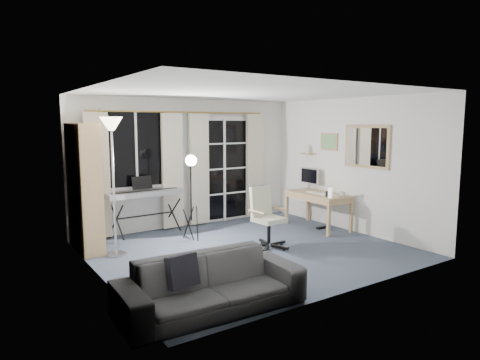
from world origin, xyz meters
name	(u,v)px	position (x,y,z in m)	size (l,w,h in m)	color
floor	(249,251)	(0.00, 0.00, -0.01)	(4.50, 4.00, 0.02)	#3D4759
window	(136,149)	(-1.05, 1.97, 1.50)	(1.20, 0.08, 1.40)	white
french_door	(223,170)	(0.75, 1.97, 1.03)	(1.32, 0.09, 2.11)	white
curtains	(185,169)	(-0.14, 1.88, 1.09)	(3.60, 0.07, 2.13)	gold
bookshelf	(83,192)	(-2.12, 1.35, 0.92)	(0.32, 0.91, 1.95)	#A48756
torchiere_lamp	(112,145)	(-1.80, 0.88, 1.64)	(0.40, 0.40, 2.04)	#B2B2B7
keyboard_piano	(145,194)	(-1.01, 1.70, 0.73)	(1.35, 0.69, 0.97)	black
studio_light	(191,170)	(-0.49, 0.97, 1.18)	(0.34, 0.34, 1.48)	black
office_chair	(264,211)	(0.32, 0.04, 0.57)	(0.65, 0.67, 0.96)	black
desk	(318,197)	(1.88, 0.46, 0.58)	(0.65, 1.25, 0.66)	tan
monitor	(309,177)	(2.08, 0.91, 0.91)	(0.16, 0.48, 0.41)	silver
desk_clutter	(324,203)	(1.82, 0.24, 0.52)	(0.40, 0.75, 0.84)	white
mug	(342,193)	(1.98, -0.04, 0.71)	(0.11, 0.09, 0.11)	silver
wall_mirror	(367,147)	(2.22, -0.35, 1.55)	(0.04, 0.94, 0.74)	#A48756
framed_print	(329,142)	(2.23, 0.55, 1.60)	(0.03, 0.42, 0.32)	#A48756
wall_shelf	(308,151)	(2.16, 1.05, 1.41)	(0.16, 0.30, 0.18)	#A48756
sofa	(211,275)	(-1.56, -1.55, 0.38)	(1.97, 0.65, 0.76)	#333235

